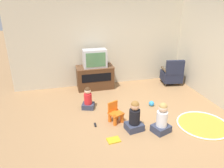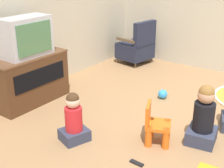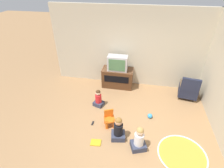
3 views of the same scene
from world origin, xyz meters
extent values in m
plane|color=#9E754C|center=(0.00, 0.00, 0.00)|extent=(30.00, 30.00, 0.00)
cube|color=beige|center=(-0.28, 2.58, 1.40)|extent=(5.43, 0.12, 2.80)
cube|color=#4C2D19|center=(-0.59, 2.24, 0.35)|extent=(1.09, 0.53, 0.70)
cube|color=brown|center=(-0.59, 2.24, 0.69)|extent=(1.11, 0.54, 0.02)
cube|color=black|center=(-0.59, 1.97, 0.43)|extent=(0.87, 0.01, 0.25)
cube|color=#B7B7BC|center=(-0.59, 2.19, 0.96)|extent=(0.69, 0.34, 0.53)
cube|color=#47754C|center=(-0.59, 2.01, 0.96)|extent=(0.57, 0.02, 0.42)
cylinder|color=brown|center=(2.13, 2.16, 0.05)|extent=(0.04, 0.04, 0.10)
cylinder|color=brown|center=(1.64, 2.24, 0.05)|extent=(0.04, 0.04, 0.10)
cylinder|color=brown|center=(2.06, 1.70, 0.05)|extent=(0.04, 0.04, 0.10)
cylinder|color=brown|center=(1.57, 1.78, 0.05)|extent=(0.04, 0.04, 0.10)
cube|color=#1E2338|center=(1.85, 1.97, 0.25)|extent=(0.67, 0.63, 0.30)
cube|color=#1E2338|center=(1.81, 1.74, 0.63)|extent=(0.57, 0.18, 0.45)
cube|color=brown|center=(2.11, 1.93, 0.50)|extent=(0.14, 0.47, 0.05)
cube|color=brown|center=(1.59, 2.01, 0.50)|extent=(0.14, 0.47, 0.05)
cylinder|color=orange|center=(-0.54, 0.07, 0.12)|extent=(0.08, 0.08, 0.24)
cylinder|color=orange|center=(-0.35, 0.15, 0.12)|extent=(0.08, 0.08, 0.24)
cylinder|color=orange|center=(-0.62, 0.24, 0.12)|extent=(0.08, 0.08, 0.24)
cylinder|color=orange|center=(-0.43, 0.32, 0.12)|extent=(0.08, 0.08, 0.24)
cube|color=orange|center=(-0.48, 0.20, 0.22)|extent=(0.37, 0.36, 0.04)
cube|color=orange|center=(-0.53, 0.31, 0.35)|extent=(0.25, 0.13, 0.23)
cylinder|color=gold|center=(1.38, -0.41, 0.01)|extent=(1.16, 1.16, 0.01)
torus|color=silver|center=(1.38, -0.41, 0.01)|extent=(1.15, 1.15, 0.04)
cube|color=#33384C|center=(-1.00, 0.99, 0.07)|extent=(0.37, 0.35, 0.13)
cylinder|color=red|center=(-1.00, 0.99, 0.27)|extent=(0.20, 0.20, 0.28)
sphere|color=beige|center=(-1.00, 0.99, 0.49)|extent=(0.16, 0.16, 0.16)
sphere|color=#472D19|center=(-1.00, 0.99, 0.52)|extent=(0.15, 0.15, 0.15)
cube|color=#33384C|center=(0.34, -0.41, 0.08)|extent=(0.43, 0.41, 0.15)
cylinder|color=silver|center=(0.34, -0.41, 0.32)|extent=(0.23, 0.23, 0.33)
sphere|color=beige|center=(0.34, -0.41, 0.57)|extent=(0.19, 0.19, 0.19)
sphere|color=tan|center=(0.34, -0.41, 0.60)|extent=(0.17, 0.17, 0.17)
cube|color=#33384C|center=(-0.18, -0.20, 0.08)|extent=(0.40, 0.36, 0.15)
cylinder|color=black|center=(-0.18, -0.20, 0.32)|extent=(0.23, 0.23, 0.33)
sphere|color=tan|center=(-0.18, -0.20, 0.57)|extent=(0.19, 0.19, 0.19)
sphere|color=olive|center=(-0.18, -0.20, 0.61)|extent=(0.17, 0.17, 0.17)
sphere|color=#3399E5|center=(0.62, 0.71, 0.07)|extent=(0.14, 0.14, 0.14)
cube|color=gold|center=(-0.71, -0.46, 0.01)|extent=(0.28, 0.22, 0.02)
cube|color=black|center=(-0.97, 0.17, 0.01)|extent=(0.05, 0.15, 0.02)
camera|label=1|loc=(-1.63, -3.95, 2.75)|focal=35.00mm
camera|label=2|loc=(-3.25, -1.17, 1.93)|focal=50.00mm
camera|label=3|loc=(0.22, -3.23, 3.64)|focal=28.00mm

